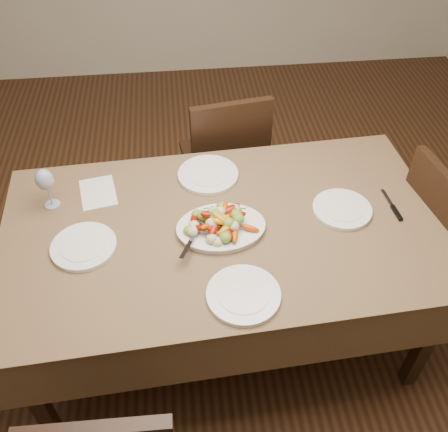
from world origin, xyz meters
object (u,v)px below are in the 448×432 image
plate_left (84,247)px  plate_right (342,209)px  dining_table (224,283)px  wine_glass (47,187)px  plate_far (208,175)px  plate_near (243,295)px  chair_far (222,158)px  serving_platter (221,229)px

plate_left → plate_right: size_ratio=1.03×
dining_table → wine_glass: size_ratio=8.98×
dining_table → plate_far: (-0.04, 0.33, 0.39)m
plate_near → plate_right: bearing=39.8°
plate_left → wine_glass: bearing=120.4°
plate_left → chair_far: bearing=53.8°
plate_right → wine_glass: size_ratio=1.23×
chair_far → plate_near: (-0.05, -1.19, 0.29)m
plate_near → wine_glass: bearing=142.9°
plate_far → wine_glass: bearing=-169.9°
wine_glass → plate_right: bearing=-7.9°
plate_left → plate_far: (0.53, 0.39, 0.00)m
plate_right → wine_glass: (-1.24, 0.17, 0.09)m
chair_far → serving_platter: 0.90m
wine_glass → plate_near: bearing=-37.1°
chair_far → wine_glass: wine_glass is taller
plate_far → wine_glass: size_ratio=1.36×
chair_far → wine_glass: size_ratio=4.64×
plate_far → plate_near: 0.70m
plate_near → wine_glass: 0.96m
dining_table → wine_glass: 0.90m
wine_glass → serving_platter: bearing=-18.2°
dining_table → plate_near: plate_near is taller
plate_left → plate_right: same height
dining_table → plate_near: (0.03, -0.36, 0.39)m
plate_near → plate_far: bearing=95.7°
wine_glass → plate_far: bearing=10.1°
chair_far → wine_glass: (-0.81, -0.61, 0.39)m
plate_left → plate_far: same height
chair_far → plate_right: (0.43, -0.79, 0.29)m
plate_far → plate_near: bearing=-84.3°
serving_platter → plate_near: size_ratio=1.30×
plate_right → wine_glass: bearing=172.1°
dining_table → plate_left: size_ratio=7.08×
serving_platter → plate_left: serving_platter is taller
plate_right → plate_far: size_ratio=0.90×
plate_right → plate_left: bearing=-174.8°
plate_left → plate_right: 1.08m
serving_platter → plate_near: (0.05, -0.34, -0.00)m
chair_far → plate_left: chair_far is taller
chair_far → wine_glass: 1.08m
wine_glass → plate_left: bearing=-59.6°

